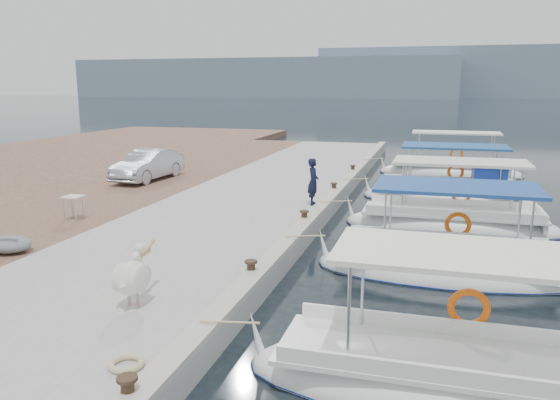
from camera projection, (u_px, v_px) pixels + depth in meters
The scene contains 17 objects.
ground at pixel (304, 252), 15.18m from camera, with size 400.00×400.00×0.00m, color black.
concrete_quay at pixel (257, 201), 20.63m from camera, with size 6.00×40.00×0.50m, color #979792.
quay_curb at pixel (330, 197), 19.83m from camera, with size 0.44×40.00×0.12m, color #ADA89A.
cobblestone_strip at pixel (140, 194), 21.97m from camera, with size 4.00×40.00×0.50m, color brown.
distant_hills at pixel (515, 77), 195.35m from camera, with size 330.00×60.00×18.00m.
fishing_caique_a at pixel (447, 385), 8.21m from camera, with size 6.28×2.05×2.83m.
fishing_caique_b at pixel (444, 269), 13.37m from camera, with size 6.31×2.37×2.83m.
fishing_caique_c at pixel (451, 225), 17.56m from camera, with size 6.81×2.14×2.83m.
fishing_caique_d at pixel (450, 196), 21.92m from camera, with size 6.72×2.41×2.83m.
fishing_caique_e at pixel (450, 173), 28.12m from camera, with size 7.19×1.98×2.83m.
mooring_bollards at pixel (304, 215), 16.54m from camera, with size 0.28×20.28×0.33m.
pelican at pixel (133, 276), 10.13m from camera, with size 0.56×1.43×1.11m.
fisherman at pixel (313, 182), 18.70m from camera, with size 0.59×0.39×1.61m, color black.
parked_car at pixel (148, 165), 23.69m from camera, with size 1.39×3.98×1.31m, color #A1A8B8.
tarp_bundle at pixel (9, 244), 13.45m from camera, with size 1.10×0.90×0.40m, color slate.
folding_table at pixel (73, 203), 16.68m from camera, with size 0.55×0.55×0.73m.
rope_coil at pixel (126, 364), 7.98m from camera, with size 0.54×0.54×0.10m, color #C6B284.
Camera 1 is at (3.34, -14.18, 4.54)m, focal length 35.00 mm.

